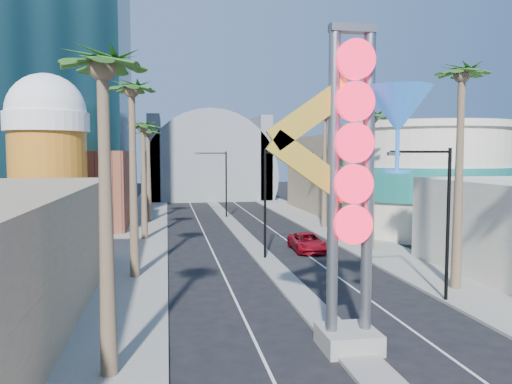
# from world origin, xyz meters

# --- Properties ---
(ground) EXTENTS (240.00, 240.00, 0.00)m
(ground) POSITION_xyz_m (0.00, 0.00, 0.00)
(ground) COLOR black
(ground) RESTS_ON ground
(sidewalk_west) EXTENTS (5.00, 100.00, 0.15)m
(sidewalk_west) POSITION_xyz_m (-9.50, 35.00, 0.07)
(sidewalk_west) COLOR gray
(sidewalk_west) RESTS_ON ground
(sidewalk_east) EXTENTS (5.00, 100.00, 0.15)m
(sidewalk_east) POSITION_xyz_m (9.50, 35.00, 0.07)
(sidewalk_east) COLOR gray
(sidewalk_east) RESTS_ON ground
(median) EXTENTS (1.60, 84.00, 0.15)m
(median) POSITION_xyz_m (0.00, 38.00, 0.07)
(median) COLOR gray
(median) RESTS_ON ground
(hotel_tower) EXTENTS (20.00, 20.00, 50.00)m
(hotel_tower) POSITION_xyz_m (-22.00, 52.00, 25.00)
(hotel_tower) COLOR black
(hotel_tower) RESTS_ON ground
(brick_filler_west) EXTENTS (10.00, 10.00, 8.00)m
(brick_filler_west) POSITION_xyz_m (-16.00, 38.00, 4.00)
(brick_filler_west) COLOR brown
(brick_filler_west) RESTS_ON ground
(filler_east) EXTENTS (10.00, 20.00, 10.00)m
(filler_east) POSITION_xyz_m (16.00, 48.00, 5.00)
(filler_east) COLOR #958060
(filler_east) RESTS_ON ground
(beer_mug) EXTENTS (7.00, 7.00, 14.50)m
(beer_mug) POSITION_xyz_m (-17.00, 30.00, 7.84)
(beer_mug) COLOR orange
(beer_mug) RESTS_ON ground
(turquoise_building) EXTENTS (16.60, 16.60, 10.60)m
(turquoise_building) POSITION_xyz_m (18.00, 30.00, 5.25)
(turquoise_building) COLOR beige
(turquoise_building) RESTS_ON ground
(canopy) EXTENTS (22.00, 16.00, 22.00)m
(canopy) POSITION_xyz_m (0.00, 72.00, 4.31)
(canopy) COLOR slate
(canopy) RESTS_ON ground
(neon_sign) EXTENTS (6.53, 2.60, 12.55)m
(neon_sign) POSITION_xyz_m (0.82, 2.96, 7.31)
(neon_sign) COLOR gray
(neon_sign) RESTS_ON ground
(streetlight_0) EXTENTS (3.79, 0.25, 8.00)m
(streetlight_0) POSITION_xyz_m (0.55, 20.00, 4.88)
(streetlight_0) COLOR black
(streetlight_0) RESTS_ON ground
(streetlight_1) EXTENTS (3.79, 0.25, 8.00)m
(streetlight_1) POSITION_xyz_m (-0.55, 44.00, 4.88)
(streetlight_1) COLOR black
(streetlight_1) RESTS_ON ground
(streetlight_2) EXTENTS (3.45, 0.25, 8.00)m
(streetlight_2) POSITION_xyz_m (6.72, 8.00, 4.83)
(streetlight_2) COLOR black
(streetlight_2) RESTS_ON ground
(palm_0) EXTENTS (2.40, 2.40, 11.70)m
(palm_0) POSITION_xyz_m (-9.00, 2.00, 9.93)
(palm_0) COLOR brown
(palm_0) RESTS_ON ground
(palm_1) EXTENTS (2.40, 2.40, 12.70)m
(palm_1) POSITION_xyz_m (-9.00, 16.00, 10.82)
(palm_1) COLOR brown
(palm_1) RESTS_ON ground
(palm_2) EXTENTS (2.40, 2.40, 11.20)m
(palm_2) POSITION_xyz_m (-9.00, 30.00, 9.48)
(palm_2) COLOR brown
(palm_2) RESTS_ON ground
(palm_3) EXTENTS (2.40, 2.40, 11.20)m
(palm_3) POSITION_xyz_m (-9.00, 42.00, 9.48)
(palm_3) COLOR brown
(palm_3) RESTS_ON ground
(palm_5) EXTENTS (2.40, 2.40, 13.20)m
(palm_5) POSITION_xyz_m (9.00, 10.00, 11.27)
(palm_5) COLOR brown
(palm_5) RESTS_ON ground
(palm_6) EXTENTS (2.40, 2.40, 11.70)m
(palm_6) POSITION_xyz_m (9.00, 22.00, 9.93)
(palm_6) COLOR brown
(palm_6) RESTS_ON ground
(palm_7) EXTENTS (2.40, 2.40, 12.70)m
(palm_7) POSITION_xyz_m (9.00, 34.00, 10.82)
(palm_7) COLOR brown
(palm_7) RESTS_ON ground
(red_pickup) EXTENTS (2.54, 5.22, 1.43)m
(red_pickup) POSITION_xyz_m (3.93, 22.52, 0.71)
(red_pickup) COLOR maroon
(red_pickup) RESTS_ON ground
(pedestrian_b) EXTENTS (1.22, 1.16, 1.98)m
(pedestrian_b) POSITION_xyz_m (9.28, 23.42, 1.14)
(pedestrian_b) COLOR gray
(pedestrian_b) RESTS_ON sidewalk_east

